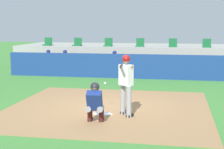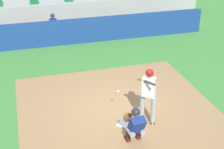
{
  "view_description": "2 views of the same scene",
  "coord_description": "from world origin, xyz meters",
  "views": [
    {
      "loc": [
        2.17,
        -10.85,
        2.67
      ],
      "look_at": [
        0.0,
        0.7,
        1.0
      ],
      "focal_mm": 56.75,
      "sensor_mm": 36.0,
      "label": 1
    },
    {
      "loc": [
        -2.77,
        -8.95,
        5.99
      ],
      "look_at": [
        0.0,
        0.7,
        1.0
      ],
      "focal_mm": 53.86,
      "sensor_mm": 36.0,
      "label": 2
    }
  ],
  "objects": [
    {
      "name": "ground_plane",
      "position": [
        0.0,
        0.0,
        0.0
      ],
      "size": [
        80.0,
        80.0,
        0.0
      ],
      "primitive_type": "plane",
      "color": "#428438"
    },
    {
      "name": "dirt_infield",
      "position": [
        0.0,
        0.0,
        0.01
      ],
      "size": [
        6.4,
        6.4,
        0.01
      ],
      "primitive_type": "cube",
      "color": "#9E754C",
      "rests_on": "ground"
    },
    {
      "name": "home_plate",
      "position": [
        0.0,
        -0.8,
        0.02
      ],
      "size": [
        0.62,
        0.62,
        0.02
      ],
      "primitive_type": "cube",
      "rotation": [
        0.0,
        0.0,
        0.79
      ],
      "color": "white",
      "rests_on": "dirt_infield"
    },
    {
      "name": "batter_at_plate",
      "position": [
        0.69,
        -0.82,
        1.04
      ],
      "size": [
        0.52,
        0.91,
        1.8
      ],
      "color": "#99999E",
      "rests_on": "ground"
    },
    {
      "name": "catcher_crouched",
      "position": [
        -0.03,
        -1.7,
        0.61
      ],
      "size": [
        0.51,
        1.88,
        1.13
      ],
      "color": "gray",
      "rests_on": "ground"
    },
    {
      "name": "dugout_wall",
      "position": [
        0.0,
        6.5,
        0.6
      ],
      "size": [
        13.0,
        0.3,
        1.2
      ],
      "primitive_type": "cube",
      "color": "navy",
      "rests_on": "ground"
    },
    {
      "name": "dugout_bench",
      "position": [
        0.0,
        7.5,
        0.23
      ],
      "size": [
        11.8,
        0.44,
        0.45
      ],
      "primitive_type": "cube",
      "color": "olive",
      "rests_on": "ground"
    },
    {
      "name": "dugout_player_2",
      "position": [
        -1.14,
        7.34,
        0.67
      ],
      "size": [
        0.49,
        0.7,
        1.3
      ],
      "color": "#939399",
      "rests_on": "ground"
    },
    {
      "name": "stands_platform",
      "position": [
        0.0,
        10.9,
        0.7
      ],
      "size": [
        15.0,
        4.4,
        1.4
      ],
      "primitive_type": "cube",
      "color": "#9E9E99",
      "rests_on": "ground"
    },
    {
      "name": "stadium_seat_2",
      "position": [
        -1.86,
        9.38,
        1.53
      ],
      "size": [
        0.46,
        0.46,
        0.48
      ],
      "color": "#196033",
      "rests_on": "stands_platform"
    }
  ]
}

